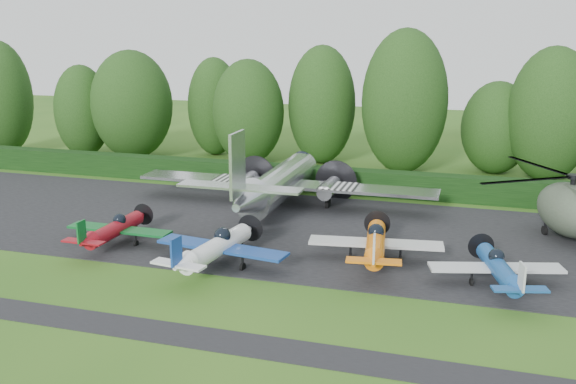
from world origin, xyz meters
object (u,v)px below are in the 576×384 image
(light_plane_red, at_px, (115,229))
(light_plane_orange, at_px, (376,243))
(light_plane_blue, at_px, (499,268))
(light_plane_white, at_px, (217,247))
(helicopter, at_px, (571,205))
(transport_plane, at_px, (279,183))

(light_plane_red, distance_m, light_plane_orange, 16.11)
(light_plane_red, relative_size, light_plane_blue, 0.98)
(light_plane_white, relative_size, light_plane_orange, 1.02)
(light_plane_blue, bearing_deg, light_plane_white, -158.59)
(light_plane_red, bearing_deg, light_plane_orange, 4.93)
(light_plane_blue, bearing_deg, helicopter, 80.58)
(light_plane_blue, xyz_separation_m, helicopter, (4.39, 9.53, 1.18))
(light_plane_orange, height_order, light_plane_blue, light_plane_orange)
(light_plane_red, xyz_separation_m, light_plane_blue, (22.78, -0.13, 0.02))
(light_plane_blue, bearing_deg, light_plane_orange, -179.34)
(light_plane_red, bearing_deg, light_plane_blue, -1.23)
(light_plane_white, distance_m, light_plane_orange, 9.09)
(light_plane_red, relative_size, helicopter, 0.46)
(light_plane_red, xyz_separation_m, light_plane_white, (7.59, -1.76, 0.17))
(light_plane_white, bearing_deg, helicopter, 21.50)
(light_plane_white, height_order, light_plane_orange, light_plane_white)
(transport_plane, relative_size, light_plane_blue, 3.15)
(transport_plane, distance_m, light_plane_orange, 12.59)
(transport_plane, height_order, light_plane_white, transport_plane)
(light_plane_white, xyz_separation_m, light_plane_blue, (15.19, 1.63, -0.15))
(light_plane_blue, height_order, helicopter, helicopter)
(helicopter, bearing_deg, light_plane_red, -142.78)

